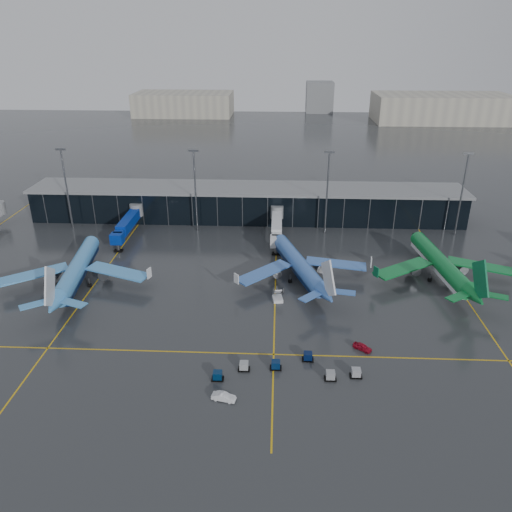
{
  "coord_description": "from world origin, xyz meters",
  "views": [
    {
      "loc": [
        10.3,
        -95.65,
        57.85
      ],
      "look_at": [
        5.0,
        18.0,
        6.0
      ],
      "focal_mm": 35.0,
      "sensor_mm": 36.0,
      "label": 1
    }
  ],
  "objects_px": {
    "baggage_carts": "(289,369)",
    "mobile_airstair": "(278,297)",
    "airliner_klm_near": "(299,255)",
    "service_van_red": "(362,347)",
    "airliner_aer_lingus": "(441,254)",
    "airliner_arkefly": "(76,259)",
    "service_van_white": "(224,397)"
  },
  "relations": [
    {
      "from": "baggage_carts",
      "to": "airliner_arkefly",
      "type": "bearing_deg",
      "value": 147.4
    },
    {
      "from": "airliner_klm_near",
      "to": "service_van_red",
      "type": "xyz_separation_m",
      "value": [
        11.74,
        -30.85,
        -5.69
      ]
    },
    {
      "from": "airliner_aer_lingus",
      "to": "mobile_airstair",
      "type": "distance_m",
      "value": 43.44
    },
    {
      "from": "airliner_arkefly",
      "to": "service_van_red",
      "type": "distance_m",
      "value": 71.22
    },
    {
      "from": "service_van_red",
      "to": "service_van_white",
      "type": "distance_m",
      "value": 30.35
    },
    {
      "from": "airliner_aer_lingus",
      "to": "service_van_red",
      "type": "bearing_deg",
      "value": -132.59
    },
    {
      "from": "airliner_aer_lingus",
      "to": "service_van_red",
      "type": "xyz_separation_m",
      "value": [
        -23.93,
        -32.72,
        -5.98
      ]
    },
    {
      "from": "airliner_arkefly",
      "to": "mobile_airstair",
      "type": "height_order",
      "value": "airliner_arkefly"
    },
    {
      "from": "airliner_arkefly",
      "to": "service_van_red",
      "type": "bearing_deg",
      "value": -27.8
    },
    {
      "from": "airliner_klm_near",
      "to": "service_van_red",
      "type": "distance_m",
      "value": 33.5
    },
    {
      "from": "airliner_aer_lingus",
      "to": "service_van_red",
      "type": "height_order",
      "value": "airliner_aer_lingus"
    },
    {
      "from": "airliner_arkefly",
      "to": "service_van_white",
      "type": "relative_size",
      "value": 10.4
    },
    {
      "from": "airliner_arkefly",
      "to": "baggage_carts",
      "type": "bearing_deg",
      "value": -39.58
    },
    {
      "from": "airliner_aer_lingus",
      "to": "baggage_carts",
      "type": "relative_size",
      "value": 1.58
    },
    {
      "from": "service_van_red",
      "to": "airliner_arkefly",
      "type": "bearing_deg",
      "value": 107.3
    },
    {
      "from": "service_van_white",
      "to": "service_van_red",
      "type": "bearing_deg",
      "value": -46.31
    },
    {
      "from": "service_van_red",
      "to": "airliner_aer_lingus",
      "type": "bearing_deg",
      "value": 1.94
    },
    {
      "from": "service_van_white",
      "to": "baggage_carts",
      "type": "bearing_deg",
      "value": -41.97
    },
    {
      "from": "airliner_aer_lingus",
      "to": "baggage_carts",
      "type": "xyz_separation_m",
      "value": [
        -38.59,
        -40.54,
        -5.88
      ]
    },
    {
      "from": "mobile_airstair",
      "to": "airliner_klm_near",
      "type": "bearing_deg",
      "value": 57.8
    },
    {
      "from": "airliner_arkefly",
      "to": "service_van_red",
      "type": "xyz_separation_m",
      "value": [
        66.33,
        -25.22,
        -6.02
      ]
    },
    {
      "from": "baggage_carts",
      "to": "mobile_airstair",
      "type": "relative_size",
      "value": 7.81
    },
    {
      "from": "baggage_carts",
      "to": "service_van_white",
      "type": "relative_size",
      "value": 6.53
    },
    {
      "from": "airliner_arkefly",
      "to": "airliner_aer_lingus",
      "type": "bearing_deg",
      "value": -2.23
    },
    {
      "from": "airliner_arkefly",
      "to": "service_van_white",
      "type": "bearing_deg",
      "value": -52.44
    },
    {
      "from": "airliner_klm_near",
      "to": "airliner_arkefly",
      "type": "bearing_deg",
      "value": 168.08
    },
    {
      "from": "baggage_carts",
      "to": "service_van_white",
      "type": "height_order",
      "value": "baggage_carts"
    },
    {
      "from": "airliner_klm_near",
      "to": "service_van_white",
      "type": "xyz_separation_m",
      "value": [
        -14.08,
        -46.79,
        -5.66
      ]
    },
    {
      "from": "baggage_carts",
      "to": "service_van_white",
      "type": "distance_m",
      "value": 13.81
    },
    {
      "from": "mobile_airstair",
      "to": "airliner_arkefly",
      "type": "bearing_deg",
      "value": 164.12
    },
    {
      "from": "airliner_aer_lingus",
      "to": "mobile_airstair",
      "type": "bearing_deg",
      "value": -167.86
    },
    {
      "from": "mobile_airstair",
      "to": "service_van_red",
      "type": "relative_size",
      "value": 0.91
    }
  ]
}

